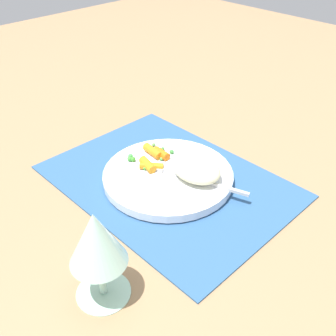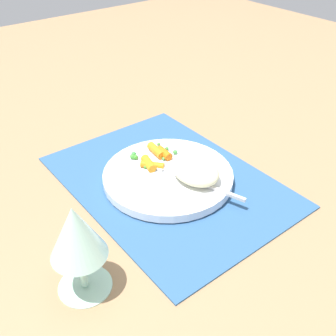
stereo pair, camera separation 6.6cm
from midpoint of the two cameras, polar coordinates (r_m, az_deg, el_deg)
The scene contains 8 objects.
ground_plane at distance 0.75m, azimuth 2.49°, elevation -2.05°, with size 2.40×2.40×0.00m, color #997551.
placemat at distance 0.75m, azimuth 2.50°, elevation -1.87°, with size 0.44×0.32×0.01m, color #2D5684.
plate at distance 0.75m, azimuth 2.52°, elevation -1.20°, with size 0.24×0.24×0.02m, color white.
rice_mound at distance 0.72m, azimuth 6.50°, elevation -0.43°, with size 0.10×0.07×0.04m, color beige.
carrot_portion at distance 0.77m, azimuth 0.64°, elevation 1.46°, with size 0.08×0.07×0.02m.
pea_scatter at distance 0.77m, azimuth -0.15°, elevation 1.43°, with size 0.08×0.08×0.01m.
fork at distance 0.73m, azimuth 4.49°, elevation -1.24°, with size 0.20×0.08×0.01m.
wine_glass at distance 0.51m, azimuth -9.30°, elevation -9.56°, with size 0.08×0.08×0.14m.
Camera 2 is at (-0.47, 0.37, 0.46)m, focal length 42.98 mm.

